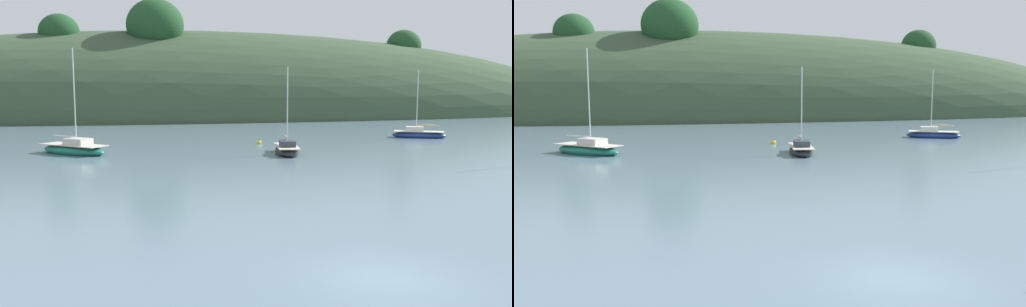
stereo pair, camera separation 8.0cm
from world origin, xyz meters
The scene contains 6 objects.
ground_plane centered at (0.00, 0.00, 0.00)m, with size 400.00×400.00×0.00m, color slate.
far_shoreline_hill centered at (-0.08, 79.39, 0.11)m, with size 150.00×36.00×32.34m.
sailboat_yellow_far centered at (4.18, 28.37, 0.35)m, with size 2.55×5.59×7.16m.
sailboat_red_portside centered at (-12.70, 31.63, 0.39)m, with size 6.25×5.70×8.66m.
sailboat_teal_outer centered at (20.89, 38.46, 0.35)m, with size 5.73×4.02×7.27m.
mooring_buoy_channel centered at (3.41, 35.83, 0.12)m, with size 0.44×0.44×0.54m.
Camera 2 is at (-6.78, -15.03, 5.85)m, focal length 39.12 mm.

